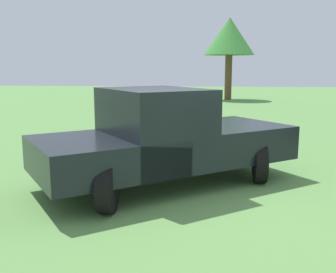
# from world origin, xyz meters

# --- Properties ---
(ground_plane) EXTENTS (80.00, 80.00, 0.00)m
(ground_plane) POSITION_xyz_m (0.00, 0.00, 0.00)
(ground_plane) COLOR #5B8C47
(pickup_truck) EXTENTS (4.39, 5.02, 1.79)m
(pickup_truck) POSITION_xyz_m (0.48, 0.51, 0.92)
(pickup_truck) COLOR black
(pickup_truck) RESTS_ON ground_plane
(tree_far_center) EXTENTS (3.39, 3.39, 5.50)m
(tree_far_center) POSITION_xyz_m (20.44, -1.80, 4.21)
(tree_far_center) COLOR brown
(tree_far_center) RESTS_ON ground_plane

